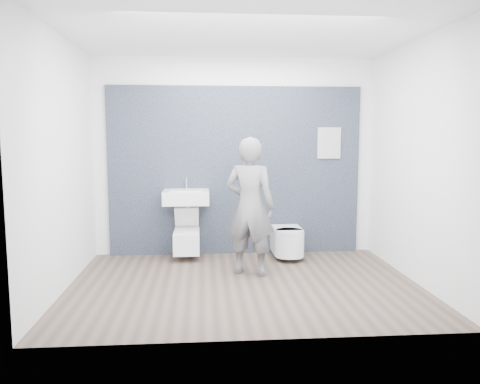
{
  "coord_description": "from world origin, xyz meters",
  "views": [
    {
      "loc": [
        -0.46,
        -5.21,
        1.7
      ],
      "look_at": [
        0.0,
        0.6,
        1.0
      ],
      "focal_mm": 35.0,
      "sensor_mm": 36.0,
      "label": 1
    }
  ],
  "objects": [
    {
      "name": "room_shell",
      "position": [
        0.0,
        0.0,
        1.74
      ],
      "size": [
        4.0,
        4.0,
        4.0
      ],
      "color": "white",
      "rests_on": "ground"
    },
    {
      "name": "toilet_rounded",
      "position": [
        0.71,
        1.1,
        0.24
      ],
      "size": [
        0.4,
        0.68,
        0.37
      ],
      "color": "white",
      "rests_on": "ground"
    },
    {
      "name": "ground",
      "position": [
        0.0,
        0.0,
        0.0
      ],
      "size": [
        4.0,
        4.0,
        0.0
      ],
      "primitive_type": "plane",
      "color": "brown",
      "rests_on": "ground"
    },
    {
      "name": "tile_wall",
      "position": [
        0.0,
        1.47,
        0.0
      ],
      "size": [
        3.6,
        0.06,
        2.4
      ],
      "primitive_type": "cube",
      "color": "black",
      "rests_on": "ground"
    },
    {
      "name": "toilet_square",
      "position": [
        -0.7,
        1.19,
        0.27
      ],
      "size": [
        0.35,
        0.51,
        0.63
      ],
      "color": "white",
      "rests_on": "ground"
    },
    {
      "name": "washbasin",
      "position": [
        -0.7,
        1.2,
        0.87
      ],
      "size": [
        0.63,
        0.47,
        0.47
      ],
      "color": "white",
      "rests_on": "ground"
    },
    {
      "name": "info_placard",
      "position": [
        1.35,
        1.43,
        0.0
      ],
      "size": [
        0.33,
        0.03,
        0.44
      ],
      "primitive_type": "cube",
      "color": "white",
      "rests_on": "ground"
    },
    {
      "name": "visitor",
      "position": [
        0.11,
        0.39,
        0.85
      ],
      "size": [
        0.72,
        0.61,
        1.69
      ],
      "primitive_type": "imported",
      "rotation": [
        0.0,
        0.0,
        2.75
      ],
      "color": "slate",
      "rests_on": "ground"
    }
  ]
}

